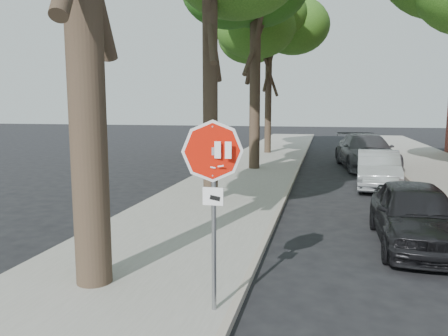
# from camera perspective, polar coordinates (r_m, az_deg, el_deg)

# --- Properties ---
(ground) EXTENTS (120.00, 120.00, 0.00)m
(ground) POSITION_cam_1_polar(r_m,az_deg,el_deg) (6.27, 5.30, -19.52)
(ground) COLOR black
(ground) RESTS_ON ground
(sidewalk_left) EXTENTS (4.00, 55.00, 0.12)m
(sidewalk_left) POSITION_cam_1_polar(r_m,az_deg,el_deg) (18.03, 2.63, -1.04)
(sidewalk_left) COLOR gray
(sidewalk_left) RESTS_ON ground
(curb_left) EXTENTS (0.12, 55.00, 0.13)m
(curb_left) POSITION_cam_1_polar(r_m,az_deg,el_deg) (17.78, 9.14, -1.25)
(curb_left) COLOR #9E9384
(curb_left) RESTS_ON ground
(curb_right) EXTENTS (0.12, 55.00, 0.13)m
(curb_right) POSITION_cam_1_polar(r_m,az_deg,el_deg) (18.03, 23.23, -1.68)
(curb_right) COLOR #9E9384
(curb_right) RESTS_ON ground
(stop_sign) EXTENTS (0.76, 0.34, 2.61)m
(stop_sign) POSITION_cam_1_polar(r_m,az_deg,el_deg) (5.75, -1.42, -1.46)
(stop_sign) COLOR gray
(stop_sign) RESTS_ON sidewalk_left
(tree_far) EXTENTS (5.29, 4.91, 9.33)m
(tree_far) POSITION_cam_1_polar(r_m,az_deg,el_deg) (27.19, 5.90, 17.10)
(tree_far) COLOR black
(tree_far) RESTS_ON sidewalk_left
(car_a) EXTENTS (1.60, 3.96, 1.35)m
(car_a) POSITION_cam_1_polar(r_m,az_deg,el_deg) (9.96, 23.71, -5.56)
(car_a) COLOR black
(car_a) RESTS_ON ground
(car_b) EXTENTS (1.65, 4.12, 1.33)m
(car_b) POSITION_cam_1_polar(r_m,az_deg,el_deg) (16.58, 19.46, -0.18)
(car_b) COLOR #A1A5A8
(car_b) RESTS_ON ground
(car_c) EXTENTS (2.93, 5.80, 1.61)m
(car_c) POSITION_cam_1_polar(r_m,az_deg,el_deg) (21.61, 18.02, 2.07)
(car_c) COLOR #434347
(car_c) RESTS_ON ground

